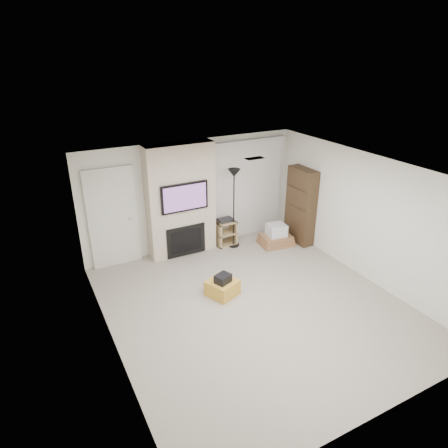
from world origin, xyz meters
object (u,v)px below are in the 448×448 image
av_stand (225,231)px  bookshelf (301,206)px  box_stack (276,237)px  floor_lamp (234,186)px  ottoman (222,288)px

av_stand → bookshelf: size_ratio=0.37×
box_stack → av_stand: bearing=152.2°
floor_lamp → box_stack: 1.63m
floor_lamp → bookshelf: bearing=-18.2°
bookshelf → ottoman: bearing=-156.1°
ottoman → box_stack: size_ratio=0.60×
av_stand → box_stack: size_ratio=0.80×
floor_lamp → box_stack: size_ratio=2.25×
ottoman → box_stack: bearing=31.3°
box_stack → bookshelf: size_ratio=0.46×
ottoman → av_stand: (1.04, 1.84, 0.20)m
floor_lamp → box_stack: floor_lamp is taller
ottoman → box_stack: box_stack is taller
box_stack → floor_lamp: bearing=155.8°
bookshelf → av_stand: bearing=158.8°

